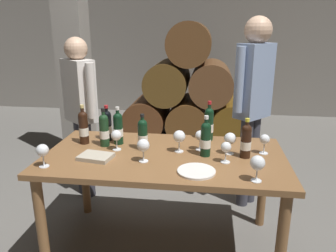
{
  "coord_description": "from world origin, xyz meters",
  "views": [
    {
      "loc": [
        0.31,
        -2.16,
        1.64
      ],
      "look_at": [
        0.0,
        0.2,
        0.91
      ],
      "focal_mm": 35.25,
      "sensor_mm": 36.0,
      "label": 1
    }
  ],
  "objects_px": {
    "wine_bottle_2": "(118,128)",
    "wine_glass_8": "(230,139)",
    "wine_bottle_3": "(104,130)",
    "wine_glass_3": "(143,146)",
    "wine_bottle_4": "(143,134)",
    "serving_plate": "(196,171)",
    "wine_bottle_6": "(206,139)",
    "tasting_notebook": "(96,157)",
    "sommelier_presenting": "(253,96)",
    "dining_table": "(164,166)",
    "wine_bottle_1": "(246,141)",
    "wine_glass_7": "(200,136)",
    "wine_glass_0": "(179,137)",
    "wine_glass_6": "(116,136)",
    "taster_seated_left": "(80,105)",
    "wine_bottle_7": "(107,125)",
    "wine_glass_5": "(42,151)",
    "wine_glass_2": "(226,148)",
    "wine_glass_4": "(265,140)",
    "wine_bottle_5": "(209,123)",
    "wine_glass_1": "(258,163)",
    "wine_bottle_0": "(83,127)"
  },
  "relations": [
    {
      "from": "wine_bottle_0",
      "to": "wine_glass_6",
      "type": "height_order",
      "value": "wine_bottle_0"
    },
    {
      "from": "wine_bottle_7",
      "to": "wine_glass_5",
      "type": "height_order",
      "value": "wine_bottle_7"
    },
    {
      "from": "wine_bottle_1",
      "to": "wine_glass_1",
      "type": "distance_m",
      "value": 0.37
    },
    {
      "from": "dining_table",
      "to": "wine_bottle_1",
      "type": "relative_size",
      "value": 6.07
    },
    {
      "from": "wine_glass_8",
      "to": "tasting_notebook",
      "type": "relative_size",
      "value": 0.72
    },
    {
      "from": "wine_bottle_6",
      "to": "wine_glass_3",
      "type": "xyz_separation_m",
      "value": [
        -0.41,
        -0.16,
        -0.01
      ]
    },
    {
      "from": "taster_seated_left",
      "to": "wine_bottle_4",
      "type": "bearing_deg",
      "value": -41.44
    },
    {
      "from": "wine_bottle_4",
      "to": "serving_plate",
      "type": "height_order",
      "value": "wine_bottle_4"
    },
    {
      "from": "wine_glass_7",
      "to": "serving_plate",
      "type": "height_order",
      "value": "wine_glass_7"
    },
    {
      "from": "wine_glass_8",
      "to": "serving_plate",
      "type": "distance_m",
      "value": 0.42
    },
    {
      "from": "wine_bottle_2",
      "to": "serving_plate",
      "type": "bearing_deg",
      "value": -35.48
    },
    {
      "from": "wine_bottle_1",
      "to": "wine_bottle_2",
      "type": "height_order",
      "value": "wine_bottle_2"
    },
    {
      "from": "wine_glass_1",
      "to": "wine_glass_6",
      "type": "height_order",
      "value": "wine_glass_1"
    },
    {
      "from": "wine_bottle_6",
      "to": "tasting_notebook",
      "type": "xyz_separation_m",
      "value": [
        -0.74,
        -0.15,
        -0.11
      ]
    },
    {
      "from": "dining_table",
      "to": "wine_glass_6",
      "type": "relative_size",
      "value": 11.15
    },
    {
      "from": "wine_bottle_6",
      "to": "tasting_notebook",
      "type": "bearing_deg",
      "value": -168.36
    },
    {
      "from": "wine_glass_2",
      "to": "wine_bottle_2",
      "type": "bearing_deg",
      "value": 161.98
    },
    {
      "from": "wine_bottle_7",
      "to": "wine_glass_5",
      "type": "bearing_deg",
      "value": -114.5
    },
    {
      "from": "wine_glass_4",
      "to": "wine_glass_3",
      "type": "bearing_deg",
      "value": -163.0
    },
    {
      "from": "wine_glass_8",
      "to": "wine_bottle_6",
      "type": "bearing_deg",
      "value": -161.84
    },
    {
      "from": "wine_bottle_5",
      "to": "wine_glass_3",
      "type": "height_order",
      "value": "wine_bottle_5"
    },
    {
      "from": "wine_bottle_2",
      "to": "wine_glass_8",
      "type": "bearing_deg",
      "value": -7.05
    },
    {
      "from": "wine_bottle_6",
      "to": "tasting_notebook",
      "type": "relative_size",
      "value": 1.32
    },
    {
      "from": "taster_seated_left",
      "to": "sommelier_presenting",
      "type": "bearing_deg",
      "value": 1.09
    },
    {
      "from": "wine_bottle_3",
      "to": "sommelier_presenting",
      "type": "distance_m",
      "value": 1.33
    },
    {
      "from": "wine_glass_2",
      "to": "wine_glass_3",
      "type": "distance_m",
      "value": 0.55
    },
    {
      "from": "wine_glass_6",
      "to": "taster_seated_left",
      "type": "height_order",
      "value": "taster_seated_left"
    },
    {
      "from": "wine_bottle_5",
      "to": "serving_plate",
      "type": "xyz_separation_m",
      "value": [
        -0.07,
        -0.62,
        -0.13
      ]
    },
    {
      "from": "wine_bottle_4",
      "to": "sommelier_presenting",
      "type": "xyz_separation_m",
      "value": [
        0.85,
        0.67,
        0.17
      ]
    },
    {
      "from": "wine_bottle_4",
      "to": "wine_glass_8",
      "type": "bearing_deg",
      "value": -0.69
    },
    {
      "from": "sommelier_presenting",
      "to": "wine_bottle_4",
      "type": "bearing_deg",
      "value": -141.74
    },
    {
      "from": "wine_bottle_0",
      "to": "wine_bottle_5",
      "type": "relative_size",
      "value": 0.97
    },
    {
      "from": "wine_bottle_3",
      "to": "wine_glass_3",
      "type": "distance_m",
      "value": 0.44
    },
    {
      "from": "wine_bottle_3",
      "to": "wine_bottle_4",
      "type": "relative_size",
      "value": 1.08
    },
    {
      "from": "wine_glass_4",
      "to": "wine_glass_5",
      "type": "height_order",
      "value": "wine_glass_5"
    },
    {
      "from": "wine_glass_1",
      "to": "dining_table",
      "type": "bearing_deg",
      "value": 149.92
    },
    {
      "from": "dining_table",
      "to": "wine_bottle_5",
      "type": "height_order",
      "value": "wine_bottle_5"
    },
    {
      "from": "wine_glass_3",
      "to": "wine_glass_5",
      "type": "distance_m",
      "value": 0.65
    },
    {
      "from": "wine_glass_1",
      "to": "taster_seated_left",
      "type": "distance_m",
      "value": 1.83
    },
    {
      "from": "wine_bottle_1",
      "to": "wine_bottle_3",
      "type": "bearing_deg",
      "value": 174.72
    },
    {
      "from": "wine_glass_2",
      "to": "wine_glass_8",
      "type": "relative_size",
      "value": 0.92
    },
    {
      "from": "dining_table",
      "to": "wine_bottle_4",
      "type": "distance_m",
      "value": 0.28
    },
    {
      "from": "wine_glass_8",
      "to": "sommelier_presenting",
      "type": "relative_size",
      "value": 0.09
    },
    {
      "from": "wine_bottle_7",
      "to": "wine_bottle_4",
      "type": "bearing_deg",
      "value": -27.57
    },
    {
      "from": "wine_glass_3",
      "to": "wine_bottle_4",
      "type": "bearing_deg",
      "value": 102.5
    },
    {
      "from": "tasting_notebook",
      "to": "wine_glass_5",
      "type": "bearing_deg",
      "value": -139.56
    },
    {
      "from": "wine_glass_3",
      "to": "taster_seated_left",
      "type": "relative_size",
      "value": 0.1
    },
    {
      "from": "wine_bottle_2",
      "to": "wine_bottle_6",
      "type": "xyz_separation_m",
      "value": [
        0.67,
        -0.16,
        -0.0
      ]
    },
    {
      "from": "wine_bottle_1",
      "to": "wine_glass_7",
      "type": "relative_size",
      "value": 1.88
    },
    {
      "from": "wine_glass_7",
      "to": "wine_glass_0",
      "type": "bearing_deg",
      "value": -158.57
    }
  ]
}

